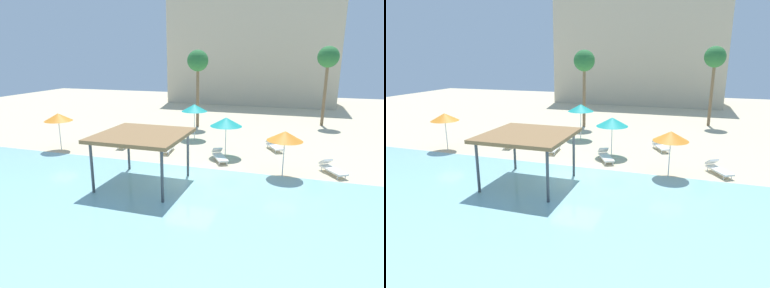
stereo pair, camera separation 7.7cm
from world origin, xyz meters
TOP-DOWN VIEW (x-y plane):
  - ground_plane at (0.00, 0.00)m, footprint 80.00×80.00m
  - lagoon_water at (0.00, -5.25)m, footprint 44.00×13.50m
  - shade_pavilion at (-2.00, -1.76)m, footprint 4.30×4.30m
  - beach_umbrella_teal_0 at (-2.41, 8.23)m, footprint 2.01×2.01m
  - beach_umbrella_orange_1 at (-10.34, 2.29)m, footprint 1.90×1.90m
  - beach_umbrella_orange_2 at (4.74, 1.60)m, footprint 1.91×1.91m
  - beach_umbrella_teal_4 at (0.92, 4.48)m, footprint 2.09×2.09m
  - lounge_chair_0 at (0.79, 3.29)m, footprint 1.42×1.96m
  - lounge_chair_1 at (-6.51, 4.51)m, footprint 0.78×1.95m
  - lounge_chair_2 at (-3.04, 4.20)m, footprint 0.82×1.95m
  - lounge_chair_3 at (3.86, 6.93)m, footprint 1.39×1.96m
  - lounge_chair_4 at (7.33, 2.86)m, footprint 1.50×1.93m
  - palm_tree_0 at (-3.57, 12.91)m, footprint 1.90×1.90m
  - palm_tree_1 at (7.51, 16.83)m, footprint 1.90×1.90m
  - hotel_block_0 at (-1.27, 31.62)m, footprint 21.85×9.35m

SIDE VIEW (x-z plane):
  - ground_plane at x=0.00m, z-range 0.00..0.00m
  - lagoon_water at x=0.00m, z-range 0.00..0.04m
  - lounge_chair_0 at x=0.79m, z-range -0.04..0.70m
  - lounge_chair_1 at x=-6.51m, z-range -0.04..0.70m
  - lounge_chair_2 at x=-3.04m, z-range -0.04..0.70m
  - lounge_chair_3 at x=3.86m, z-range -0.04..0.70m
  - lounge_chair_4 at x=7.33m, z-range -0.04..0.70m
  - beach_umbrella_teal_4 at x=0.92m, z-range 0.99..3.56m
  - beach_umbrella_orange_2 at x=4.74m, z-range 1.00..3.55m
  - beach_umbrella_orange_1 at x=-10.34m, z-range 1.03..3.63m
  - beach_umbrella_teal_0 at x=-2.41m, z-range 1.10..3.86m
  - shade_pavilion at x=-2.00m, z-range 1.18..3.87m
  - palm_tree_0 at x=-3.57m, z-range 2.32..9.24m
  - palm_tree_1 at x=7.51m, z-range 2.46..9.71m
  - hotel_block_0 at x=-1.27m, z-range 0.00..14.35m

